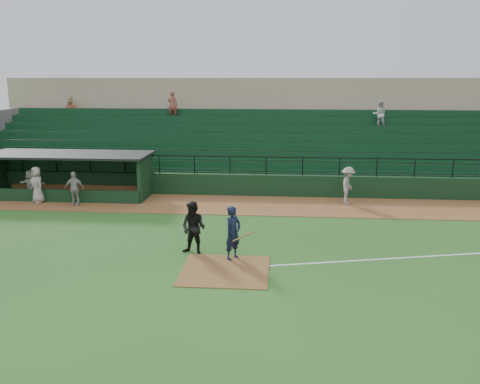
{
  "coord_description": "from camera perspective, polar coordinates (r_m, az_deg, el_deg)",
  "views": [
    {
      "loc": [
        1.89,
        -17.11,
        6.54
      ],
      "look_at": [
        0.0,
        5.0,
        1.4
      ],
      "focal_mm": 37.61,
      "sensor_mm": 36.0,
      "label": 1
    }
  ],
  "objects": [
    {
      "name": "ground",
      "position": [
        18.41,
        -1.34,
        -7.77
      ],
      "size": [
        90.0,
        90.0,
        0.0
      ],
      "primitive_type": "plane",
      "color": "#25581C",
      "rests_on": "ground"
    },
    {
      "name": "umpire",
      "position": [
        18.85,
        -5.29,
        -4.09
      ],
      "size": [
        1.16,
        1.02,
        2.01
      ],
      "primitive_type": "imported",
      "rotation": [
        0.0,
        0.0,
        -0.31
      ],
      "color": "black",
      "rests_on": "ground"
    },
    {
      "name": "dugout_player_a",
      "position": [
        27.1,
        -18.3,
        0.38
      ],
      "size": [
        1.05,
        0.47,
        1.76
      ],
      "primitive_type": "imported",
      "rotation": [
        0.0,
        0.0,
        0.04
      ],
      "color": "#A8A39D",
      "rests_on": "warning_track"
    },
    {
      "name": "dugout_player_c",
      "position": [
        29.07,
        -22.62,
        0.75
      ],
      "size": [
        1.56,
        0.62,
        1.65
      ],
      "primitive_type": "imported",
      "rotation": [
        0.0,
        0.0,
        3.05
      ],
      "color": "#A9A49E",
      "rests_on": "warning_track"
    },
    {
      "name": "dugout",
      "position": [
        29.56,
        -18.4,
        2.22
      ],
      "size": [
        8.9,
        3.2,
        2.42
      ],
      "color": "black",
      "rests_on": "ground"
    },
    {
      "name": "runner",
      "position": [
        26.6,
        12.15,
        0.73
      ],
      "size": [
        1.09,
        1.42,
        1.95
      ],
      "primitive_type": "imported",
      "rotation": [
        0.0,
        0.0,
        1.24
      ],
      "color": "gray",
      "rests_on": "warning_track"
    },
    {
      "name": "home_plate_dirt",
      "position": [
        17.48,
        -1.7,
        -8.88
      ],
      "size": [
        3.0,
        3.0,
        0.03
      ],
      "primitive_type": "cube",
      "color": "brown",
      "rests_on": "ground"
    },
    {
      "name": "warning_track",
      "position": [
        26.01,
        0.56,
        -1.49
      ],
      "size": [
        40.0,
        4.0,
        0.03
      ],
      "primitive_type": "cube",
      "color": "brown",
      "rests_on": "ground"
    },
    {
      "name": "stadium_structure",
      "position": [
        33.89,
        1.66,
        5.85
      ],
      "size": [
        38.0,
        13.08,
        6.4
      ],
      "color": "black",
      "rests_on": "ground"
    },
    {
      "name": "dugout_player_b",
      "position": [
        28.34,
        -22.04,
        0.77
      ],
      "size": [
        1.11,
        1.04,
        1.91
      ],
      "primitive_type": "imported",
      "rotation": [
        0.0,
        0.0,
        -0.62
      ],
      "color": "#A39E98",
      "rests_on": "warning_track"
    },
    {
      "name": "batter_at_plate",
      "position": [
        18.21,
        -0.79,
        -4.67
      ],
      "size": [
        1.2,
        0.87,
        2.0
      ],
      "color": "black",
      "rests_on": "ground"
    },
    {
      "name": "foul_line",
      "position": [
        20.38,
        22.2,
        -6.67
      ],
      "size": [
        17.49,
        4.44,
        0.01
      ],
      "primitive_type": "cube",
      "rotation": [
        0.0,
        0.0,
        0.24
      ],
      "color": "white",
      "rests_on": "ground"
    }
  ]
}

